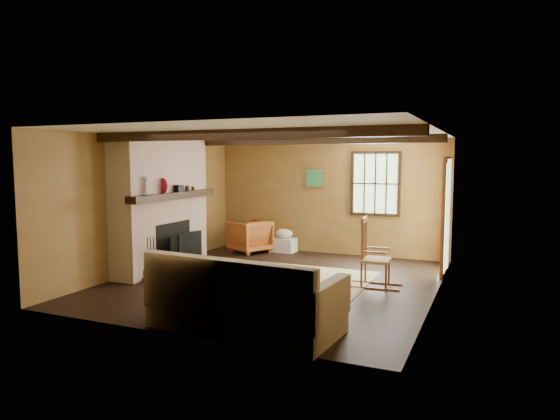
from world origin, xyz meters
The scene contains 10 objects.
ground centered at (0.00, 0.00, 0.00)m, with size 5.50×5.50×0.00m, color black.
room_envelope centered at (0.22, 0.26, 1.63)m, with size 5.02×5.52×2.44m.
fireplace centered at (-2.23, 0.00, 1.10)m, with size 1.02×2.30×2.40m.
rug centered at (0.20, -0.20, 0.00)m, with size 2.50×3.00×0.01m, color tan.
rocking_chair centered at (1.53, 0.30, 0.46)m, with size 0.82×0.48×1.10m.
sofa centered at (0.61, -2.32, 0.32)m, with size 2.31×1.17×0.90m.
firewood_pile centered at (-1.83, 2.55, 0.12)m, with size 0.64×0.12×0.23m.
laundry_basket centered at (-0.91, 2.48, 0.15)m, with size 0.50×0.38×0.30m, color white.
basket_pillow centered at (-0.91, 2.48, 0.40)m, with size 0.40×0.32×0.20m, color silver.
armchair centered at (-1.56, 2.14, 0.35)m, with size 0.74×0.77×0.70m, color #BF6026.
Camera 1 is at (3.25, -7.32, 1.98)m, focal length 32.00 mm.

